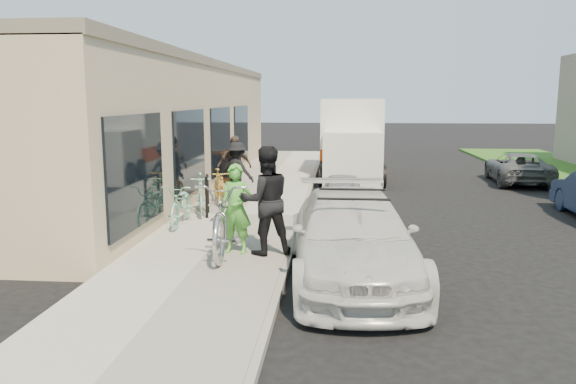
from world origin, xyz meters
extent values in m
plane|color=black|center=(0.00, 0.00, 0.00)|extent=(120.00, 120.00, 0.00)
cube|color=#AAA799|center=(-2.00, 3.00, 0.07)|extent=(3.00, 34.00, 0.15)
cube|color=gray|center=(-0.45, 3.00, 0.07)|extent=(0.12, 34.00, 0.13)
cube|color=#CDB88E|center=(-5.25, 8.00, 2.00)|extent=(3.50, 20.00, 4.00)
cube|color=#756C58|center=(-5.25, 8.00, 4.10)|extent=(3.60, 20.00, 0.25)
cube|color=black|center=(-3.48, 0.00, 1.60)|extent=(0.06, 3.00, 2.20)
cube|color=black|center=(-3.48, 4.00, 1.60)|extent=(0.06, 3.00, 2.20)
cube|color=black|center=(-3.48, 8.00, 1.60)|extent=(0.06, 3.00, 2.20)
cube|color=black|center=(-3.48, 12.00, 1.60)|extent=(0.06, 3.00, 2.20)
cylinder|color=black|center=(-2.70, 2.48, 0.63)|extent=(0.07, 0.07, 0.96)
cylinder|color=black|center=(-2.82, 3.11, 0.63)|extent=(0.07, 0.07, 0.96)
cylinder|color=black|center=(-2.76, 2.79, 1.11)|extent=(0.19, 0.64, 0.07)
cube|color=#311F0D|center=(-3.24, 7.86, 0.70)|extent=(0.68, 0.34, 1.08)
cube|color=#311F0D|center=(-3.19, 8.25, 0.70)|extent=(0.68, 0.34, 1.08)
cube|color=black|center=(-3.24, 7.82, 0.75)|extent=(0.54, 0.24, 0.77)
imported|color=silver|center=(0.68, -1.41, 0.71)|extent=(2.37, 5.06, 1.43)
cylinder|color=black|center=(0.68, -1.95, 1.45)|extent=(1.13, 0.04, 0.04)
cylinder|color=black|center=(0.68, -1.00, 1.45)|extent=(1.13, 0.04, 0.04)
imported|color=#9A9A9F|center=(0.60, 4.32, 0.50)|extent=(1.25, 2.95, 1.00)
cube|color=white|center=(0.93, 8.81, 0.94)|extent=(1.99, 1.99, 1.89)
cube|color=black|center=(0.93, 8.81, 1.34)|extent=(1.84, 0.07, 0.89)
cube|color=white|center=(0.94, 11.79, 1.54)|extent=(2.30, 4.18, 2.88)
cube|color=red|center=(0.94, 11.79, 0.89)|extent=(2.32, 4.20, 0.55)
cylinder|color=black|center=(-0.06, 8.32, 0.40)|extent=(0.25, 0.80, 0.79)
cylinder|color=black|center=(1.92, 8.31, 0.40)|extent=(0.25, 0.80, 0.79)
cylinder|color=black|center=(-0.06, 9.41, 0.40)|extent=(0.25, 0.80, 0.79)
cylinder|color=black|center=(1.93, 9.40, 0.40)|extent=(0.25, 0.80, 0.79)
cylinder|color=black|center=(-0.05, 13.19, 0.40)|extent=(0.25, 0.80, 0.79)
cylinder|color=black|center=(1.94, 13.18, 0.40)|extent=(0.25, 0.80, 0.79)
imported|color=#505154|center=(6.86, 9.98, 0.55)|extent=(2.11, 4.06, 1.09)
imported|color=#B2B1B4|center=(-1.59, -0.49, 0.84)|extent=(1.03, 2.66, 1.38)
imported|color=green|center=(-1.43, -0.49, 0.98)|extent=(0.65, 0.46, 1.67)
imported|color=black|center=(-0.88, -0.52, 1.15)|extent=(1.18, 1.06, 2.00)
imported|color=#88CBB0|center=(-2.95, 2.93, 0.65)|extent=(0.88, 1.74, 1.01)
imported|color=#88CBB0|center=(-3.10, 1.74, 0.63)|extent=(0.73, 1.85, 0.95)
imported|color=gold|center=(-2.70, 4.01, 0.64)|extent=(1.03, 1.70, 0.99)
imported|color=black|center=(-2.41, 5.00, 0.97)|extent=(1.22, 1.01, 1.65)
imported|color=#4F4238|center=(-2.55, 5.38, 1.05)|extent=(1.13, 0.92, 1.80)
camera|label=1|loc=(0.43, -10.56, 3.00)|focal=35.00mm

